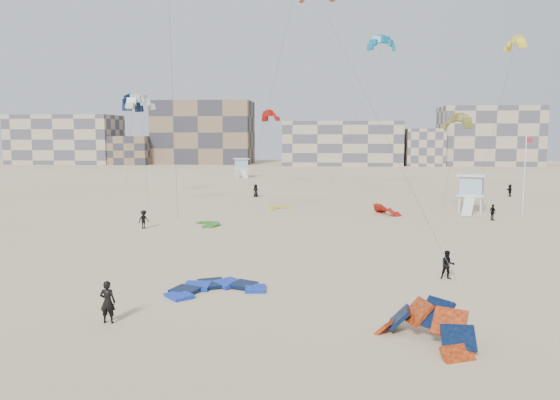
# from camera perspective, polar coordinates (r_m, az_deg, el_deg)

# --- Properties ---
(ground) EXTENTS (320.00, 320.00, 0.00)m
(ground) POSITION_cam_1_polar(r_m,az_deg,el_deg) (25.55, -11.61, -12.17)
(ground) COLOR beige
(ground) RESTS_ON ground
(kite_ground_blue) EXTENTS (6.33, 6.45, 0.80)m
(kite_ground_blue) POSITION_cam_1_polar(r_m,az_deg,el_deg) (29.59, -6.71, -9.43)
(kite_ground_blue) COLOR blue
(kite_ground_blue) RESTS_ON ground
(kite_ground_orange) EXTENTS (6.08, 6.08, 4.33)m
(kite_ground_orange) POSITION_cam_1_polar(r_m,az_deg,el_deg) (23.22, 14.83, -14.23)
(kite_ground_orange) COLOR #EC4D11
(kite_ground_orange) RESTS_ON ground
(kite_ground_green) EXTENTS (4.02, 3.93, 0.59)m
(kite_ground_green) POSITION_cam_1_polar(r_m,az_deg,el_deg) (50.67, -7.57, -2.63)
(kite_ground_green) COLOR green
(kite_ground_green) RESTS_ON ground
(kite_ground_red_far) EXTENTS (4.85, 4.78, 3.40)m
(kite_ground_red_far) POSITION_cam_1_polar(r_m,az_deg,el_deg) (58.12, 11.05, -1.49)
(kite_ground_red_far) COLOR #AE1F02
(kite_ground_red_far) RESTS_ON ground
(kite_ground_yellow) EXTENTS (3.71, 3.79, 0.54)m
(kite_ground_yellow) POSITION_cam_1_polar(r_m,az_deg,el_deg) (61.59, 0.05, -0.90)
(kite_ground_yellow) COLOR gold
(kite_ground_yellow) RESTS_ON ground
(kitesurfer_main) EXTENTS (0.70, 0.46, 1.91)m
(kitesurfer_main) POSITION_cam_1_polar(r_m,az_deg,el_deg) (25.53, -17.57, -10.12)
(kitesurfer_main) COLOR black
(kitesurfer_main) RESTS_ON ground
(kitesurfer_b) EXTENTS (0.81, 0.63, 1.67)m
(kitesurfer_b) POSITION_cam_1_polar(r_m,az_deg,el_deg) (32.96, 17.12, -6.50)
(kitesurfer_b) COLOR black
(kitesurfer_b) RESTS_ON ground
(kitesurfer_c) EXTENTS (1.11, 1.23, 1.65)m
(kitesurfer_c) POSITION_cam_1_polar(r_m,az_deg,el_deg) (49.83, -14.05, -1.98)
(kitesurfer_c) COLOR black
(kitesurfer_c) RESTS_ON ground
(kitesurfer_d) EXTENTS (0.72, 1.01, 1.59)m
(kitesurfer_d) POSITION_cam_1_polar(r_m,az_deg,el_deg) (56.82, 21.34, -1.21)
(kitesurfer_d) COLOR black
(kitesurfer_d) RESTS_ON ground
(kitesurfer_e) EXTENTS (0.99, 0.84, 1.71)m
(kitesurfer_e) POSITION_cam_1_polar(r_m,az_deg,el_deg) (73.18, -2.56, 0.99)
(kitesurfer_e) COLOR black
(kitesurfer_e) RESTS_ON ground
(kitesurfer_f) EXTENTS (0.62, 1.57, 1.65)m
(kitesurfer_f) POSITION_cam_1_polar(r_m,az_deg,el_deg) (80.01, 22.88, 0.94)
(kitesurfer_f) COLOR black
(kitesurfer_f) RESTS_ON ground
(kite_fly_grey) EXTENTS (4.99, 8.24, 12.07)m
(kite_fly_grey) POSITION_cam_1_polar(r_m,az_deg,el_deg) (62.63, -14.35, 9.78)
(kite_fly_grey) COLOR silver
(kite_fly_grey) RESTS_ON ground
(kite_fly_olive) EXTENTS (4.28, 6.78, 9.74)m
(kite_fly_olive) POSITION_cam_1_polar(r_m,az_deg,el_deg) (57.09, 18.05, 7.69)
(kite_fly_olive) COLOR brown
(kite_fly_olive) RESTS_ON ground
(kite_fly_yellow) EXTENTS (4.37, 7.49, 19.68)m
(kite_fly_yellow) POSITION_cam_1_polar(r_m,az_deg,el_deg) (76.68, 23.37, 14.70)
(kite_fly_yellow) COLOR gold
(kite_fly_yellow) RESTS_ON ground
(kite_fly_navy) EXTENTS (4.32, 4.34, 12.53)m
(kite_fly_navy) POSITION_cam_1_polar(r_m,az_deg,el_deg) (73.67, -15.16, 9.58)
(kite_fly_navy) COLOR #0A1D37
(kite_fly_navy) RESTS_ON ground
(kite_fly_teal_b) EXTENTS (9.28, 4.72, 20.99)m
(kite_fly_teal_b) POSITION_cam_1_polar(r_m,az_deg,el_deg) (78.83, 10.61, 15.69)
(kite_fly_teal_b) COLOR teal
(kite_fly_teal_b) RESTS_ON ground
(kite_fly_red) EXTENTS (5.07, 8.75, 11.71)m
(kite_fly_red) POSITION_cam_1_polar(r_m,az_deg,el_deg) (89.10, -1.02, 8.69)
(kite_fly_red) COLOR #AE1F02
(kite_fly_red) RESTS_ON ground
(lifeguard_tower_near) EXTENTS (3.68, 6.00, 4.06)m
(lifeguard_tower_near) POSITION_cam_1_polar(r_m,az_deg,el_deg) (61.96, 19.37, 0.63)
(lifeguard_tower_near) COLOR white
(lifeguard_tower_near) RESTS_ON ground
(lifeguard_tower_far) EXTENTS (3.49, 5.60, 3.76)m
(lifeguard_tower_far) POSITION_cam_1_polar(r_m,az_deg,el_deg) (106.63, -4.06, 3.34)
(lifeguard_tower_far) COLOR white
(lifeguard_tower_far) RESTS_ON ground
(flagpole) EXTENTS (0.67, 0.10, 8.23)m
(flagpole) POSITION_cam_1_polar(r_m,az_deg,el_deg) (61.64, 24.20, 2.54)
(flagpole) COLOR white
(flagpole) RESTS_ON ground
(condo_west_a) EXTENTS (30.00, 15.00, 14.00)m
(condo_west_a) POSITION_cam_1_polar(r_m,az_deg,el_deg) (171.46, -21.47, 5.90)
(condo_west_a) COLOR tan
(condo_west_a) RESTS_ON ground
(condo_west_b) EXTENTS (28.00, 14.00, 18.00)m
(condo_west_b) POSITION_cam_1_polar(r_m,az_deg,el_deg) (161.43, -7.97, 6.99)
(condo_west_b) COLOR #796349
(condo_west_b) RESTS_ON ground
(condo_mid) EXTENTS (32.00, 16.00, 12.00)m
(condo_mid) POSITION_cam_1_polar(r_m,az_deg,el_deg) (153.12, 6.49, 5.90)
(condo_mid) COLOR tan
(condo_mid) RESTS_ON ground
(condo_east) EXTENTS (26.00, 14.00, 16.00)m
(condo_east) POSITION_cam_1_polar(r_m,az_deg,el_deg) (160.86, 20.97, 6.25)
(condo_east) COLOR tan
(condo_east) RESTS_ON ground
(condo_fill_left) EXTENTS (12.00, 10.00, 8.00)m
(condo_fill_left) POSITION_cam_1_polar(r_m,az_deg,el_deg) (161.61, -15.38, 5.04)
(condo_fill_left) COLOR #796349
(condo_fill_left) RESTS_ON ground
(condo_fill_right) EXTENTS (10.00, 10.00, 10.00)m
(condo_fill_right) POSITION_cam_1_polar(r_m,az_deg,el_deg) (153.12, 14.79, 5.35)
(condo_fill_right) COLOR tan
(condo_fill_right) RESTS_ON ground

